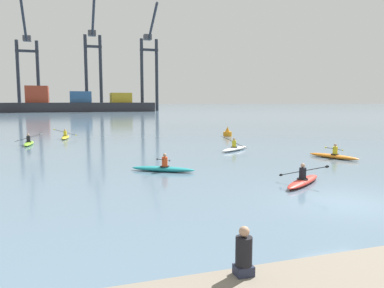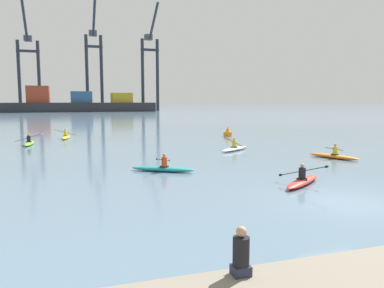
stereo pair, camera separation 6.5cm
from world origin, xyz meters
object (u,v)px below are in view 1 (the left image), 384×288
(kayak_yellow, at_px, (65,137))
(kayak_white, at_px, (235,148))
(kayak_red, at_px, (303,181))
(container_barge, at_px, (79,104))
(gantry_crane_east_mid, at_px, (149,62))
(kayak_teal, at_px, (163,168))
(gantry_crane_west_mid, at_px, (93,60))
(kayak_orange, at_px, (334,156))
(channel_buoy, at_px, (227,133))
(gantry_crane_west, at_px, (27,62))
(seated_onlooker, at_px, (244,254))
(kayak_lime, at_px, (29,143))

(kayak_yellow, distance_m, kayak_white, 17.91)
(kayak_yellow, bearing_deg, kayak_red, -67.88)
(container_barge, xyz_separation_m, gantry_crane_east_mid, (26.45, 7.24, 15.65))
(kayak_teal, bearing_deg, gantry_crane_west_mid, 87.83)
(kayak_orange, relative_size, kayak_teal, 1.06)
(gantry_crane_west_mid, height_order, channel_buoy, gantry_crane_west_mid)
(gantry_crane_west, height_order, channel_buoy, gantry_crane_west)
(gantry_crane_west, height_order, kayak_yellow, gantry_crane_west)
(gantry_crane_west, relative_size, kayak_yellow, 10.84)
(container_barge, height_order, kayak_red, container_barge)
(kayak_teal, xyz_separation_m, kayak_white, (6.99, 6.41, 0.00))
(channel_buoy, distance_m, seated_onlooker, 32.80)
(kayak_red, bearing_deg, container_barge, 92.91)
(gantry_crane_west, height_order, kayak_red, gantry_crane_west)
(container_barge, bearing_deg, kayak_lime, -93.75)
(kayak_yellow, xyz_separation_m, kayak_lime, (-2.86, -4.73, -0.00))
(kayak_yellow, distance_m, kayak_red, 26.63)
(kayak_red, relative_size, kayak_teal, 0.97)
(kayak_teal, bearing_deg, kayak_lime, 117.44)
(channel_buoy, bearing_deg, kayak_lime, -173.37)
(seated_onlooker, bearing_deg, gantry_crane_east_mid, 78.85)
(channel_buoy, bearing_deg, seated_onlooker, -113.04)
(gantry_crane_west_mid, height_order, kayak_orange, gantry_crane_west_mid)
(kayak_red, xyz_separation_m, kayak_lime, (-12.89, 19.94, -0.00))
(kayak_lime, bearing_deg, kayak_yellow, 58.81)
(gantry_crane_east_mid, bearing_deg, kayak_yellow, -106.16)
(kayak_teal, bearing_deg, kayak_red, -43.98)
(kayak_yellow, bearing_deg, container_barge, 87.75)
(gantry_crane_west, xyz_separation_m, kayak_teal, (18.18, -132.50, -17.48))
(container_barge, relative_size, kayak_orange, 14.79)
(gantry_crane_west, distance_m, gantry_crane_west_mid, 23.65)
(gantry_crane_west, bearing_deg, kayak_teal, -82.19)
(channel_buoy, distance_m, kayak_teal, 20.51)
(gantry_crane_east_mid, xyz_separation_m, kayak_orange, (-13.91, -123.23, -18.12))
(kayak_yellow, bearing_deg, channel_buoy, -8.95)
(container_barge, height_order, kayak_orange, container_barge)
(container_barge, relative_size, kayak_red, 16.16)
(channel_buoy, bearing_deg, kayak_white, -110.92)
(channel_buoy, xyz_separation_m, kayak_red, (-6.04, -22.14, -0.19))
(kayak_yellow, bearing_deg, seated_onlooker, -84.36)
(container_barge, bearing_deg, kayak_teal, -89.45)
(gantry_crane_west, relative_size, channel_buoy, 37.34)
(kayak_yellow, xyz_separation_m, kayak_red, (10.03, -24.67, 0.00))
(gantry_crane_east_mid, xyz_separation_m, seated_onlooker, (-27.04, -137.18, -17.34))
(gantry_crane_west_mid, bearing_deg, kayak_lime, -96.42)
(container_barge, relative_size, kayak_teal, 15.64)
(kayak_yellow, xyz_separation_m, kayak_white, (11.93, -13.35, 0.00))
(kayak_orange, height_order, kayak_red, kayak_red)
(kayak_teal, distance_m, seated_onlooker, 13.09)
(gantry_crane_west, distance_m, kayak_lime, 119.22)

